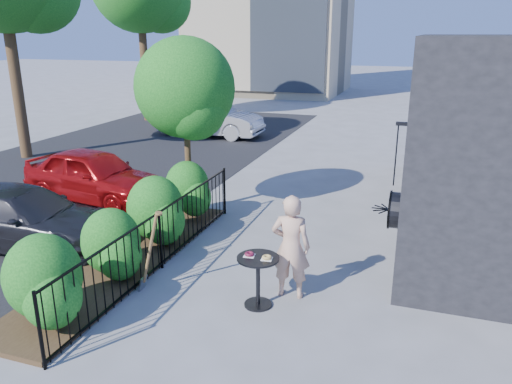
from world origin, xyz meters
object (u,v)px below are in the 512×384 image
(car_silver, at_px, (210,119))
(shovel, at_px, (149,256))
(car_red, at_px, (94,175))
(patio_tree, at_px, (187,94))
(cafe_table, at_px, (258,272))
(woman, at_px, (291,247))
(car_darkgrey, at_px, (23,217))

(car_silver, bearing_deg, shovel, -159.23)
(shovel, height_order, car_red, shovel)
(patio_tree, xyz_separation_m, shovel, (0.98, -3.56, -2.13))
(cafe_table, xyz_separation_m, woman, (0.38, 0.46, 0.28))
(cafe_table, bearing_deg, car_darkgrey, 171.94)
(patio_tree, relative_size, car_red, 1.03)
(patio_tree, distance_m, car_darkgrey, 4.19)
(cafe_table, bearing_deg, shovel, -175.80)
(patio_tree, bearing_deg, car_darkgrey, -130.96)
(woman, distance_m, shovel, 2.28)
(patio_tree, bearing_deg, woman, -43.14)
(cafe_table, relative_size, car_darkgrey, 0.22)
(patio_tree, xyz_separation_m, car_red, (-2.73, 0.14, -2.11))
(car_red, relative_size, car_darkgrey, 0.95)
(cafe_table, height_order, car_red, car_red)
(patio_tree, height_order, shovel, patio_tree)
(patio_tree, distance_m, car_silver, 9.41)
(car_silver, bearing_deg, cafe_table, -151.77)
(woman, distance_m, car_silver, 13.23)
(shovel, xyz_separation_m, car_red, (-3.71, 3.70, 0.02))
(car_red, xyz_separation_m, car_silver, (-0.57, 8.44, 0.06))
(woman, bearing_deg, patio_tree, -48.07)
(patio_tree, relative_size, cafe_table, 4.52)
(car_red, distance_m, car_silver, 8.46)
(woman, bearing_deg, car_red, -32.69)
(cafe_table, xyz_separation_m, car_darkgrey, (-5.13, 0.73, 0.02))
(cafe_table, xyz_separation_m, car_silver, (-6.09, 12.01, 0.15))
(car_red, distance_m, car_darkgrey, 2.87)
(car_red, bearing_deg, car_darkgrey, -163.35)
(patio_tree, distance_m, cafe_table, 4.94)
(shovel, bearing_deg, car_silver, 109.43)
(car_red, height_order, car_darkgrey, car_red)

